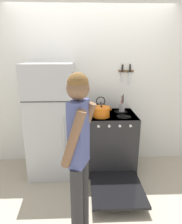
# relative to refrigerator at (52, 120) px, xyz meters

# --- Properties ---
(ground_plane) EXTENTS (14.00, 14.00, 0.00)m
(ground_plane) POSITION_rel_refrigerator_xyz_m (0.60, 0.35, -0.84)
(ground_plane) COLOR #B2A893
(wall_back) EXTENTS (10.00, 0.06, 2.55)m
(wall_back) POSITION_rel_refrigerator_xyz_m (0.60, 0.38, 0.44)
(wall_back) COLOR silver
(wall_back) RESTS_ON ground_plane
(refrigerator) EXTENTS (0.67, 0.72, 1.68)m
(refrigerator) POSITION_rel_refrigerator_xyz_m (0.00, 0.00, 0.00)
(refrigerator) COLOR #B7BABF
(refrigerator) RESTS_ON ground_plane
(stove_range) EXTENTS (0.73, 1.38, 0.92)m
(stove_range) POSITION_rel_refrigerator_xyz_m (0.90, -0.01, -0.38)
(stove_range) COLOR #232326
(stove_range) RESTS_ON ground_plane
(dutch_oven_pot) EXTENTS (0.29, 0.25, 0.17)m
(dutch_oven_pot) POSITION_rel_refrigerator_xyz_m (0.73, -0.10, 0.15)
(dutch_oven_pot) COLOR orange
(dutch_oven_pot) RESTS_ON stove_range
(tea_kettle) EXTENTS (0.24, 0.19, 0.24)m
(tea_kettle) POSITION_rel_refrigerator_xyz_m (0.74, 0.16, 0.15)
(tea_kettle) COLOR black
(tea_kettle) RESTS_ON stove_range
(utensil_jar) EXTENTS (0.09, 0.09, 0.28)m
(utensil_jar) POSITION_rel_refrigerator_xyz_m (1.08, 0.16, 0.15)
(utensil_jar) COLOR #B7BABF
(utensil_jar) RESTS_ON stove_range
(person) EXTENTS (0.35, 0.40, 1.66)m
(person) POSITION_rel_refrigerator_xyz_m (0.43, -1.20, 0.11)
(person) COLOR #2D2D30
(person) RESTS_ON ground_plane
(wall_knife_strip) EXTENTS (0.24, 0.03, 0.32)m
(wall_knife_strip) POSITION_rel_refrigerator_xyz_m (1.15, 0.33, 0.69)
(wall_knife_strip) COLOR brown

